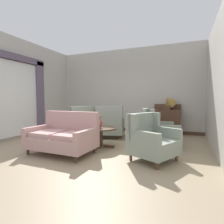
{
  "coord_description": "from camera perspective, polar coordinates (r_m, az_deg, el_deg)",
  "views": [
    {
      "loc": [
        2.22,
        -4.06,
        1.24
      ],
      "look_at": [
        0.22,
        0.81,
        0.88
      ],
      "focal_mm": 29.17,
      "sensor_mm": 36.0,
      "label": 1
    }
  ],
  "objects": [
    {
      "name": "ground",
      "position": [
        4.79,
        -6.27,
        -11.17
      ],
      "size": [
        8.1,
        8.1,
        0.0
      ],
      "primitive_type": "plane",
      "color": "#9E896B"
    },
    {
      "name": "porcelain_vase",
      "position": [
        4.73,
        -4.06,
        -3.32
      ],
      "size": [
        0.17,
        0.17,
        0.31
      ],
      "color": "brown",
      "rests_on": "coffee_table"
    },
    {
      "name": "armchair_beside_settee",
      "position": [
        5.94,
        -10.38,
        -4.02
      ],
      "size": [
        1.17,
        1.16,
        1.04
      ],
      "rotation": [
        0.0,
        0.0,
        4.24
      ],
      "color": "gray",
      "rests_on": "ground"
    },
    {
      "name": "wall_right",
      "position": [
        4.98,
        30.07,
        7.69
      ],
      "size": [
        0.08,
        4.05,
        3.23
      ],
      "primitive_type": "cube",
      "color": "#BCB7AD",
      "rests_on": "ground"
    },
    {
      "name": "window_with_curtains",
      "position": [
        6.56,
        -27.4,
        5.04
      ],
      "size": [
        0.12,
        2.17,
        2.65
      ],
      "color": "silver"
    },
    {
      "name": "armchair_near_sideboard",
      "position": [
        5.01,
        13.57,
        -5.66
      ],
      "size": [
        1.11,
        1.05,
        1.01
      ],
      "rotation": [
        0.0,
        0.0,
        1.89
      ],
      "color": "gray",
      "rests_on": "ground"
    },
    {
      "name": "gramophone",
      "position": [
        6.58,
        17.29,
        3.18
      ],
      "size": [
        0.57,
        0.63,
        0.58
      ],
      "color": "#4C3323",
      "rests_on": "sideboard"
    },
    {
      "name": "baseboard_back",
      "position": [
        7.34,
        4.43,
        -5.42
      ],
      "size": [
        5.74,
        0.03,
        0.12
      ],
      "primitive_type": "cube",
      "color": "#4C3323",
      "rests_on": "ground"
    },
    {
      "name": "coffee_table",
      "position": [
        4.78,
        -3.51,
        -6.12
      ],
      "size": [
        0.82,
        0.82,
        0.51
      ],
      "color": "#4C3323",
      "rests_on": "ground"
    },
    {
      "name": "settee",
      "position": [
        4.41,
        -15.03,
        -7.38
      ],
      "size": [
        1.52,
        0.95,
        0.95
      ],
      "rotation": [
        0.0,
        0.0,
        -0.03
      ],
      "color": "tan",
      "rests_on": "ground"
    },
    {
      "name": "side_table",
      "position": [
        5.66,
        10.39,
        -4.17
      ],
      "size": [
        0.59,
        0.59,
        0.75
      ],
      "color": "#4C3323",
      "rests_on": "ground"
    },
    {
      "name": "wall_left",
      "position": [
        7.09,
        -23.77,
        6.57
      ],
      "size": [
        0.08,
        4.05,
        3.23
      ],
      "primitive_type": "cube",
      "color": "#BCB7AD",
      "rests_on": "ground"
    },
    {
      "name": "sideboard",
      "position": [
        6.72,
        16.8,
        -2.56
      ],
      "size": [
        0.93,
        0.37,
        1.08
      ],
      "color": "#4C3323",
      "rests_on": "ground"
    },
    {
      "name": "armchair_far_left",
      "position": [
        5.92,
        -0.53,
        -3.95
      ],
      "size": [
        1.02,
        1.05,
        1.05
      ],
      "rotation": [
        0.0,
        0.0,
        3.4
      ],
      "color": "gray",
      "rests_on": "ground"
    },
    {
      "name": "wall_back",
      "position": [
        7.3,
        4.63,
        6.79
      ],
      "size": [
        5.9,
        0.08,
        3.23
      ],
      "primitive_type": "cube",
      "color": "#BCB7AD",
      "rests_on": "ground"
    },
    {
      "name": "armchair_back_corner",
      "position": [
        3.85,
        12.12,
        -8.53
      ],
      "size": [
        1.08,
        1.1,
        0.96
      ],
      "rotation": [
        0.0,
        0.0,
        7.4
      ],
      "color": "gray",
      "rests_on": "ground"
    }
  ]
}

